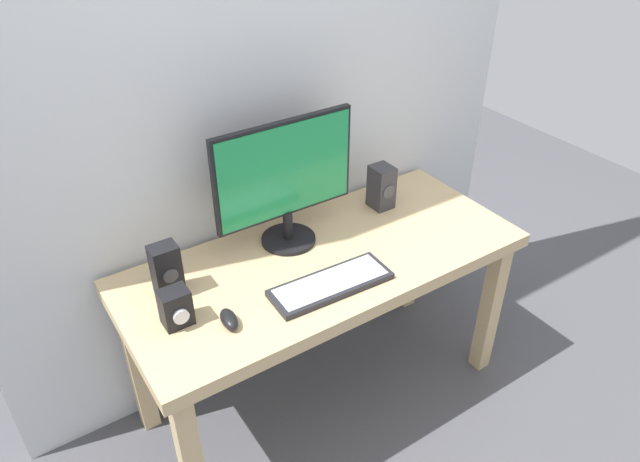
# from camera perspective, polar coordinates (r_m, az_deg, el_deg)

# --- Properties ---
(ground_plane) EXTENTS (6.00, 6.00, 0.00)m
(ground_plane) POSITION_cam_1_polar(r_m,az_deg,el_deg) (2.70, 0.31, -15.10)
(ground_plane) COLOR #4C4C51
(wall_back) EXTENTS (2.28, 0.04, 3.00)m
(wall_back) POSITION_cam_1_polar(r_m,az_deg,el_deg) (2.15, -5.30, 19.37)
(wall_back) COLOR silver
(wall_back) RESTS_ON ground_plane
(desk) EXTENTS (1.50, 0.65, 0.73)m
(desk) POSITION_cam_1_polar(r_m,az_deg,el_deg) (2.25, 0.36, -4.38)
(desk) COLOR tan
(desk) RESTS_ON ground_plane
(monitor) EXTENTS (0.56, 0.21, 0.49)m
(monitor) POSITION_cam_1_polar(r_m,az_deg,el_deg) (2.14, -3.36, 5.06)
(monitor) COLOR black
(monitor) RESTS_ON desk
(keyboard_primary) EXTENTS (0.44, 0.17, 0.03)m
(keyboard_primary) POSITION_cam_1_polar(r_m,az_deg,el_deg) (2.05, 1.04, -5.12)
(keyboard_primary) COLOR #232328
(keyboard_primary) RESTS_ON desk
(mouse) EXTENTS (0.06, 0.11, 0.04)m
(mouse) POSITION_cam_1_polar(r_m,az_deg,el_deg) (1.92, -8.73, -8.37)
(mouse) COLOR black
(mouse) RESTS_ON desk
(speaker_right) EXTENTS (0.08, 0.10, 0.18)m
(speaker_right) POSITION_cam_1_polar(r_m,az_deg,el_deg) (2.46, 5.92, 4.22)
(speaker_right) COLOR #333338
(speaker_right) RESTS_ON desk
(speaker_left) EXTENTS (0.09, 0.08, 0.19)m
(speaker_left) POSITION_cam_1_polar(r_m,az_deg,el_deg) (2.04, -14.52, -3.64)
(speaker_left) COLOR black
(speaker_left) RESTS_ON desk
(audio_controller) EXTENTS (0.09, 0.09, 0.13)m
(audio_controller) POSITION_cam_1_polar(r_m,az_deg,el_deg) (1.93, -13.67, -7.16)
(audio_controller) COLOR black
(audio_controller) RESTS_ON desk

